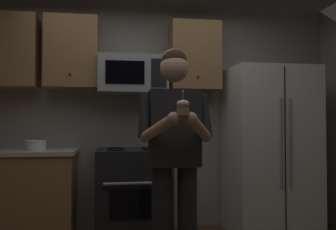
{
  "coord_description": "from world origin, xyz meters",
  "views": [
    {
      "loc": [
        -0.38,
        -2.49,
        1.17
      ],
      "look_at": [
        0.05,
        0.25,
        1.25
      ],
      "focal_mm": 39.09,
      "sensor_mm": 36.0,
      "label": 1
    }
  ],
  "objects_px": {
    "microwave": "(133,75)",
    "cupcake": "(183,107)",
    "bowl_large_white": "(35,145)",
    "person": "(175,149)",
    "oven_range": "(133,193)",
    "refrigerator": "(270,150)"
  },
  "relations": [
    {
      "from": "oven_range",
      "to": "person",
      "type": "xyz_separation_m",
      "value": [
        0.25,
        -1.12,
        0.53
      ]
    },
    {
      "from": "cupcake",
      "to": "bowl_large_white",
      "type": "bearing_deg",
      "value": 130.46
    },
    {
      "from": "refrigerator",
      "to": "person",
      "type": "xyz_separation_m",
      "value": [
        -1.25,
        -1.08,
        0.1
      ]
    },
    {
      "from": "person",
      "to": "cupcake",
      "type": "distance_m",
      "value": 0.44
    },
    {
      "from": "oven_range",
      "to": "bowl_large_white",
      "type": "bearing_deg",
      "value": 179.68
    },
    {
      "from": "refrigerator",
      "to": "microwave",
      "type": "bearing_deg",
      "value": 173.97
    },
    {
      "from": "refrigerator",
      "to": "cupcake",
      "type": "distance_m",
      "value": 1.92
    },
    {
      "from": "cupcake",
      "to": "person",
      "type": "bearing_deg",
      "value": 90.0
    },
    {
      "from": "oven_range",
      "to": "cupcake",
      "type": "distance_m",
      "value": 1.68
    },
    {
      "from": "oven_range",
      "to": "person",
      "type": "height_order",
      "value": "person"
    },
    {
      "from": "oven_range",
      "to": "microwave",
      "type": "bearing_deg",
      "value": 89.98
    },
    {
      "from": "oven_range",
      "to": "refrigerator",
      "type": "relative_size",
      "value": 0.52
    },
    {
      "from": "oven_range",
      "to": "microwave",
      "type": "relative_size",
      "value": 1.26
    },
    {
      "from": "refrigerator",
      "to": "person",
      "type": "distance_m",
      "value": 1.65
    },
    {
      "from": "bowl_large_white",
      "to": "cupcake",
      "type": "relative_size",
      "value": 1.25
    },
    {
      "from": "oven_range",
      "to": "person",
      "type": "bearing_deg",
      "value": -77.51
    },
    {
      "from": "oven_range",
      "to": "bowl_large_white",
      "type": "height_order",
      "value": "bowl_large_white"
    },
    {
      "from": "oven_range",
      "to": "person",
      "type": "relative_size",
      "value": 0.53
    },
    {
      "from": "refrigerator",
      "to": "cupcake",
      "type": "relative_size",
      "value": 10.35
    },
    {
      "from": "microwave",
      "to": "cupcake",
      "type": "xyz_separation_m",
      "value": [
        0.25,
        -1.56,
        -0.43
      ]
    },
    {
      "from": "microwave",
      "to": "cupcake",
      "type": "bearing_deg",
      "value": -81.02
    },
    {
      "from": "oven_range",
      "to": "refrigerator",
      "type": "xyz_separation_m",
      "value": [
        1.5,
        -0.04,
        0.44
      ]
    }
  ]
}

